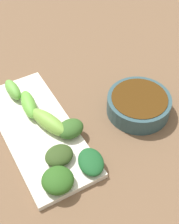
# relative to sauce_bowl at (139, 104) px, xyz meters

# --- Properties ---
(tabletop) EXTENTS (2.10, 2.10, 0.02)m
(tabletop) POSITION_rel_sauce_bowl_xyz_m (0.12, -0.03, -0.03)
(tabletop) COLOR brown
(tabletop) RESTS_ON ground
(sauce_bowl) EXTENTS (0.13, 0.13, 0.04)m
(sauce_bowl) POSITION_rel_sauce_bowl_xyz_m (0.00, 0.00, 0.00)
(sauce_bowl) COLOR #2E4C52
(sauce_bowl) RESTS_ON tabletop
(serving_plate) EXTENTS (0.14, 0.32, 0.01)m
(serving_plate) POSITION_rel_sauce_bowl_xyz_m (0.21, -0.05, -0.02)
(serving_plate) COLOR silver
(serving_plate) RESTS_ON tabletop
(broccoli_leafy_0) EXTENTS (0.06, 0.07, 0.02)m
(broccoli_leafy_0) POSITION_rel_sauce_bowl_xyz_m (0.16, 0.08, -0.00)
(broccoli_leafy_0) COLOR #195226
(broccoli_leafy_0) RESTS_ON serving_plate
(broccoli_stalk_1) EXTENTS (0.06, 0.10, 0.03)m
(broccoli_stalk_1) POSITION_rel_sauce_bowl_xyz_m (0.19, -0.04, 0.01)
(broccoli_stalk_1) COLOR #73A940
(broccoli_stalk_1) RESTS_ON serving_plate
(broccoli_stalk_2) EXTENTS (0.03, 0.06, 0.03)m
(broccoli_stalk_2) POSITION_rel_sauce_bowl_xyz_m (0.22, -0.17, 0.00)
(broccoli_stalk_2) COLOR #62AB43
(broccoli_stalk_2) RESTS_ON serving_plate
(broccoli_leafy_3) EXTENTS (0.06, 0.05, 0.02)m
(broccoli_leafy_3) POSITION_rel_sauce_bowl_xyz_m (0.20, 0.04, 0.00)
(broccoli_leafy_3) COLOR #2E461C
(broccoli_leafy_3) RESTS_ON serving_plate
(broccoli_leafy_4) EXTENTS (0.06, 0.06, 0.03)m
(broccoli_leafy_4) POSITION_rel_sauce_bowl_xyz_m (0.23, 0.08, 0.00)
(broccoli_leafy_4) COLOR #29581C
(broccoli_leafy_4) RESTS_ON serving_plate
(broccoli_leafy_5) EXTENTS (0.06, 0.05, 0.03)m
(broccoli_leafy_5) POSITION_rel_sauce_bowl_xyz_m (0.16, -0.01, 0.00)
(broccoli_leafy_5) COLOR #2F5A22
(broccoli_leafy_5) RESTS_ON serving_plate
(broccoli_stalk_6) EXTENTS (0.04, 0.08, 0.03)m
(broccoli_stalk_6) POSITION_rel_sauce_bowl_xyz_m (0.20, -0.11, 0.00)
(broccoli_stalk_6) COLOR #61B03D
(broccoli_stalk_6) RESTS_ON serving_plate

